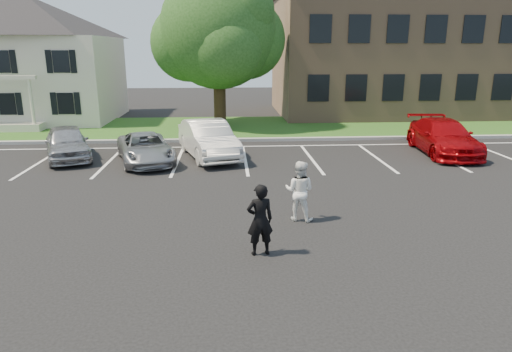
{
  "coord_description": "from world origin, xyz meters",
  "views": [
    {
      "loc": [
        -0.75,
        -10.52,
        4.48
      ],
      "look_at": [
        0.0,
        1.0,
        1.25
      ],
      "focal_mm": 32.0,
      "sensor_mm": 36.0,
      "label": 1
    }
  ],
  "objects_px": {
    "man_white_shirt": "(299,191)",
    "car_red_compact": "(443,137)",
    "office_building": "(434,53)",
    "car_silver_west": "(67,143)",
    "man_black_suit": "(260,220)",
    "car_silver_minivan": "(145,148)",
    "car_white_sedan": "(208,139)",
    "house": "(31,59)",
    "tree": "(220,33)"
  },
  "relations": [
    {
      "from": "man_white_shirt",
      "to": "car_white_sedan",
      "type": "distance_m",
      "value": 8.07
    },
    {
      "from": "man_black_suit",
      "to": "man_white_shirt",
      "type": "distance_m",
      "value": 2.41
    },
    {
      "from": "man_black_suit",
      "to": "car_silver_west",
      "type": "xyz_separation_m",
      "value": [
        -7.37,
        9.74,
        -0.13
      ]
    },
    {
      "from": "tree",
      "to": "car_red_compact",
      "type": "height_order",
      "value": "tree"
    },
    {
      "from": "car_white_sedan",
      "to": "car_red_compact",
      "type": "distance_m",
      "value": 10.3
    },
    {
      "from": "tree",
      "to": "car_silver_west",
      "type": "height_order",
      "value": "tree"
    },
    {
      "from": "tree",
      "to": "car_silver_minivan",
      "type": "bearing_deg",
      "value": -108.82
    },
    {
      "from": "car_red_compact",
      "to": "car_white_sedan",
      "type": "bearing_deg",
      "value": -175.04
    },
    {
      "from": "man_white_shirt",
      "to": "car_silver_minivan",
      "type": "xyz_separation_m",
      "value": [
        -5.21,
        6.82,
        -0.23
      ]
    },
    {
      "from": "man_black_suit",
      "to": "car_silver_west",
      "type": "bearing_deg",
      "value": -63.15
    },
    {
      "from": "car_white_sedan",
      "to": "car_red_compact",
      "type": "height_order",
      "value": "car_white_sedan"
    },
    {
      "from": "car_silver_minivan",
      "to": "car_silver_west",
      "type": "bearing_deg",
      "value": 148.86
    },
    {
      "from": "office_building",
      "to": "car_red_compact",
      "type": "height_order",
      "value": "office_building"
    },
    {
      "from": "office_building",
      "to": "car_red_compact",
      "type": "relative_size",
      "value": 4.41
    },
    {
      "from": "office_building",
      "to": "car_silver_west",
      "type": "relative_size",
      "value": 5.47
    },
    {
      "from": "man_black_suit",
      "to": "car_silver_minivan",
      "type": "bearing_deg",
      "value": -76.07
    },
    {
      "from": "house",
      "to": "tree",
      "type": "height_order",
      "value": "tree"
    },
    {
      "from": "office_building",
      "to": "man_black_suit",
      "type": "distance_m",
      "value": 27.23
    },
    {
      "from": "car_red_compact",
      "to": "car_silver_west",
      "type": "bearing_deg",
      "value": -175.36
    },
    {
      "from": "house",
      "to": "car_silver_minivan",
      "type": "xyz_separation_m",
      "value": [
        8.95,
        -12.16,
        -3.24
      ]
    },
    {
      "from": "tree",
      "to": "car_silver_west",
      "type": "distance_m",
      "value": 11.24
    },
    {
      "from": "office_building",
      "to": "car_silver_minivan",
      "type": "bearing_deg",
      "value": -141.85
    },
    {
      "from": "house",
      "to": "office_building",
      "type": "height_order",
      "value": "office_building"
    },
    {
      "from": "house",
      "to": "car_silver_west",
      "type": "height_order",
      "value": "house"
    },
    {
      "from": "car_red_compact",
      "to": "office_building",
      "type": "bearing_deg",
      "value": 73.14
    },
    {
      "from": "man_black_suit",
      "to": "car_white_sedan",
      "type": "relative_size",
      "value": 0.35
    },
    {
      "from": "car_silver_west",
      "to": "car_white_sedan",
      "type": "relative_size",
      "value": 0.87
    },
    {
      "from": "house",
      "to": "car_red_compact",
      "type": "height_order",
      "value": "house"
    },
    {
      "from": "man_black_suit",
      "to": "car_silver_minivan",
      "type": "xyz_separation_m",
      "value": [
        -4.0,
        8.9,
        -0.24
      ]
    },
    {
      "from": "office_building",
      "to": "car_silver_west",
      "type": "distance_m",
      "value": 25.47
    },
    {
      "from": "man_black_suit",
      "to": "car_red_compact",
      "type": "relative_size",
      "value": 0.32
    },
    {
      "from": "tree",
      "to": "man_white_shirt",
      "type": "relative_size",
      "value": 5.38
    },
    {
      "from": "man_white_shirt",
      "to": "car_red_compact",
      "type": "distance_m",
      "value": 10.8
    },
    {
      "from": "tree",
      "to": "car_red_compact",
      "type": "xyz_separation_m",
      "value": [
        9.8,
        -7.99,
        -4.61
      ]
    },
    {
      "from": "house",
      "to": "car_white_sedan",
      "type": "xyz_separation_m",
      "value": [
        11.46,
        -11.38,
        -3.05
      ]
    },
    {
      "from": "man_white_shirt",
      "to": "house",
      "type": "bearing_deg",
      "value": -30.4
    },
    {
      "from": "office_building",
      "to": "car_silver_west",
      "type": "height_order",
      "value": "office_building"
    },
    {
      "from": "tree",
      "to": "car_silver_minivan",
      "type": "relative_size",
      "value": 2.08
    },
    {
      "from": "tree",
      "to": "car_silver_west",
      "type": "relative_size",
      "value": 2.15
    },
    {
      "from": "office_building",
      "to": "tree",
      "type": "relative_size",
      "value": 2.55
    },
    {
      "from": "house",
      "to": "man_black_suit",
      "type": "relative_size",
      "value": 6.25
    },
    {
      "from": "office_building",
      "to": "man_white_shirt",
      "type": "bearing_deg",
      "value": -121.44
    },
    {
      "from": "car_silver_west",
      "to": "car_red_compact",
      "type": "distance_m",
      "value": 16.18
    },
    {
      "from": "car_silver_west",
      "to": "car_white_sedan",
      "type": "bearing_deg",
      "value": -21.93
    },
    {
      "from": "office_building",
      "to": "car_silver_minivan",
      "type": "height_order",
      "value": "office_building"
    },
    {
      "from": "car_silver_minivan",
      "to": "car_white_sedan",
      "type": "distance_m",
      "value": 2.64
    },
    {
      "from": "tree",
      "to": "car_silver_west",
      "type": "bearing_deg",
      "value": -128.57
    },
    {
      "from": "office_building",
      "to": "man_black_suit",
      "type": "height_order",
      "value": "office_building"
    },
    {
      "from": "car_silver_west",
      "to": "car_white_sedan",
      "type": "xyz_separation_m",
      "value": [
        5.88,
        -0.05,
        0.08
      ]
    },
    {
      "from": "house",
      "to": "car_silver_west",
      "type": "bearing_deg",
      "value": -63.77
    }
  ]
}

